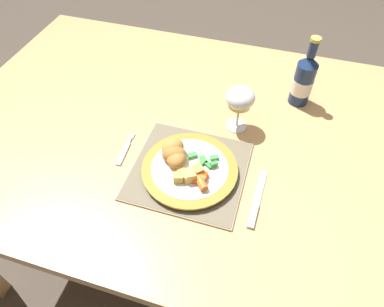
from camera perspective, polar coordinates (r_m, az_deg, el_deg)
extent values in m
plane|color=#4C4238|center=(1.66, 0.98, -14.46)|extent=(6.00, 6.00, 0.00)
cube|color=tan|center=(1.06, 1.49, 3.08)|extent=(1.59, 1.03, 0.04)
cube|color=tan|center=(1.87, -17.26, 9.56)|extent=(0.06, 0.06, 0.70)
cube|color=gray|center=(0.94, -0.53, -2.79)|extent=(0.31, 0.30, 0.01)
cube|color=#6B604A|center=(0.94, -0.53, -2.66)|extent=(0.30, 0.29, 0.00)
cylinder|color=white|center=(0.93, -0.39, -2.83)|extent=(0.21, 0.21, 0.01)
cylinder|color=olive|center=(0.92, -0.39, -2.49)|extent=(0.26, 0.26, 0.01)
cylinder|color=white|center=(0.92, -0.40, -2.35)|extent=(0.21, 0.21, 0.00)
ellipsoid|color=#A87033|center=(0.92, -2.99, -0.13)|extent=(0.07, 0.06, 0.05)
ellipsoid|color=#B77F3D|center=(0.93, -3.21, 0.89)|extent=(0.08, 0.08, 0.05)
ellipsoid|color=#B77F3D|center=(0.92, -2.64, -0.68)|extent=(0.07, 0.08, 0.04)
ellipsoid|color=#B77F3D|center=(0.93, -3.38, -0.26)|extent=(0.06, 0.06, 0.03)
cube|color=#338438|center=(0.92, 2.70, -1.89)|extent=(0.03, 0.02, 0.01)
cube|color=green|center=(0.94, 0.04, -0.29)|extent=(0.03, 0.03, 0.01)
cube|color=#338438|center=(0.91, 3.66, -1.71)|extent=(0.02, 0.02, 0.01)
cube|color=green|center=(0.92, 1.66, -1.53)|extent=(0.02, 0.03, 0.01)
cube|color=green|center=(0.93, 1.92, -1.09)|extent=(0.03, 0.03, 0.01)
cube|color=green|center=(0.94, 3.72, -0.72)|extent=(0.03, 0.02, 0.01)
cube|color=green|center=(0.92, 3.46, -1.97)|extent=(0.03, 0.02, 0.01)
cylinder|color=orange|center=(0.87, 1.56, -4.97)|extent=(0.04, 0.04, 0.02)
cylinder|color=orange|center=(0.89, 1.13, -3.84)|extent=(0.04, 0.03, 0.02)
cylinder|color=orange|center=(0.89, 1.19, -3.66)|extent=(0.05, 0.04, 0.02)
cylinder|color=orange|center=(0.89, 0.29, -3.63)|extent=(0.02, 0.05, 0.02)
cube|color=silver|center=(1.00, -11.37, -0.05)|extent=(0.02, 0.09, 0.01)
cube|color=silver|center=(1.03, -10.39, 2.07)|extent=(0.01, 0.02, 0.01)
cube|color=silver|center=(1.04, -9.71, 2.81)|extent=(0.00, 0.02, 0.00)
cube|color=silver|center=(1.04, -9.92, 2.84)|extent=(0.00, 0.02, 0.00)
cube|color=silver|center=(1.04, -10.13, 2.87)|extent=(0.00, 0.02, 0.00)
cube|color=silver|center=(1.04, -10.33, 2.91)|extent=(0.00, 0.02, 0.00)
cube|color=silver|center=(0.93, 11.27, -5.57)|extent=(0.02, 0.12, 0.00)
cube|color=#B2B2B7|center=(0.87, 10.12, -10.22)|extent=(0.02, 0.07, 0.01)
cylinder|color=silver|center=(1.07, 7.42, 4.63)|extent=(0.06, 0.06, 0.00)
cylinder|color=silver|center=(1.04, 7.65, 6.26)|extent=(0.01, 0.01, 0.08)
ellipsoid|color=silver|center=(0.99, 8.06, 9.22)|extent=(0.08, 0.08, 0.06)
cylinder|color=#EACC66|center=(1.00, 7.97, 8.59)|extent=(0.07, 0.07, 0.03)
cylinder|color=navy|center=(1.16, 17.93, 10.99)|extent=(0.06, 0.06, 0.14)
cone|color=navy|center=(1.11, 19.00, 14.45)|extent=(0.06, 0.06, 0.03)
cylinder|color=navy|center=(1.09, 19.53, 16.13)|extent=(0.03, 0.03, 0.05)
cylinder|color=#BFB74C|center=(1.07, 19.96, 17.45)|extent=(0.03, 0.03, 0.01)
cylinder|color=white|center=(1.16, 17.84, 10.72)|extent=(0.07, 0.07, 0.05)
cube|color=gold|center=(0.90, 0.99, -2.87)|extent=(0.04, 0.04, 0.03)
cube|color=gold|center=(0.88, -2.47, -4.02)|extent=(0.03, 0.03, 0.03)
cube|color=gold|center=(0.89, -1.60, -3.58)|extent=(0.03, 0.03, 0.02)
cube|color=#E5BC66|center=(0.89, -0.70, -3.68)|extent=(0.03, 0.02, 0.02)
cube|color=#DBB256|center=(0.88, -0.32, -3.71)|extent=(0.04, 0.04, 0.03)
cube|color=#DBB256|center=(0.88, -0.95, -3.94)|extent=(0.03, 0.03, 0.03)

